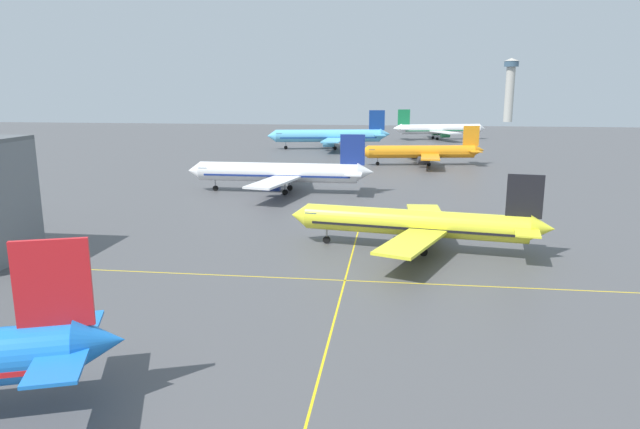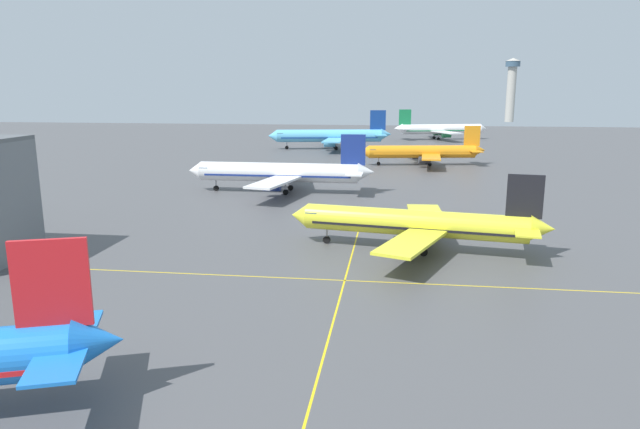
{
  "view_description": "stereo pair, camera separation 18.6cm",
  "coord_description": "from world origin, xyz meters",
  "views": [
    {
      "loc": [
        5.0,
        -19.3,
        20.45
      ],
      "look_at": [
        -3.91,
        48.94,
        5.19
      ],
      "focal_mm": 32.36,
      "sensor_mm": 36.0,
      "label": 1
    },
    {
      "loc": [
        5.18,
        -19.28,
        20.45
      ],
      "look_at": [
        -3.91,
        48.94,
        5.19
      ],
      "focal_mm": 32.36,
      "sensor_mm": 36.0,
      "label": 2
    }
  ],
  "objects": [
    {
      "name": "airliner_distant_taxiway",
      "position": [
        22.07,
        215.4,
        4.05
      ],
      "size": [
        37.66,
        32.09,
        11.87
      ],
      "color": "white",
      "rests_on": "ground"
    },
    {
      "name": "airliner_third_row",
      "position": [
        -17.35,
        91.2,
        3.96
      ],
      "size": [
        37.21,
        32.23,
        11.61
      ],
      "color": "white",
      "rests_on": "ground"
    },
    {
      "name": "airliner_far_left_stand",
      "position": [
        12.28,
        136.26,
        3.57
      ],
      "size": [
        33.53,
        28.61,
        10.44
      ],
      "color": "orange",
      "rests_on": "ground"
    },
    {
      "name": "airliner_far_right_stand",
      "position": [
        -16.9,
        173.76,
        4.4
      ],
      "size": [
        41.33,
        35.2,
        12.88
      ],
      "color": "#5BB7E5",
      "rests_on": "ground"
    },
    {
      "name": "control_tower",
      "position": [
        71.44,
        342.01,
        21.56
      ],
      "size": [
        8.82,
        8.82,
        37.1
      ],
      "color": "#ADA89E",
      "rests_on": "ground"
    },
    {
      "name": "taxiway_markings",
      "position": [
        0.0,
        18.91,
        0.0
      ],
      "size": [
        152.65,
        92.0,
        0.01
      ],
      "color": "yellow",
      "rests_on": "ground"
    },
    {
      "name": "airliner_second_row",
      "position": [
        7.96,
        52.75,
        3.53
      ],
      "size": [
        33.25,
        28.37,
        10.35
      ],
      "color": "yellow",
      "rests_on": "ground"
    }
  ]
}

